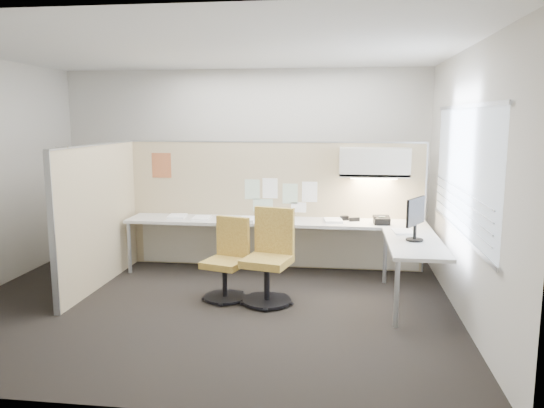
# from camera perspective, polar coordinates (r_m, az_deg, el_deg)

# --- Properties ---
(floor) EXTENTS (5.50, 4.50, 0.01)m
(floor) POSITION_cam_1_polar(r_m,az_deg,el_deg) (6.20, -6.87, -10.52)
(floor) COLOR black
(floor) RESTS_ON ground
(ceiling) EXTENTS (5.50, 4.50, 0.01)m
(ceiling) POSITION_cam_1_polar(r_m,az_deg,el_deg) (5.88, -7.41, 16.22)
(ceiling) COLOR white
(ceiling) RESTS_ON wall_back
(wall_back) EXTENTS (5.50, 0.02, 2.80)m
(wall_back) POSITION_cam_1_polar(r_m,az_deg,el_deg) (8.06, -3.10, 4.37)
(wall_back) COLOR beige
(wall_back) RESTS_ON ground
(wall_front) EXTENTS (5.50, 0.02, 2.80)m
(wall_front) POSITION_cam_1_polar(r_m,az_deg,el_deg) (3.76, -15.77, -1.57)
(wall_front) COLOR beige
(wall_front) RESTS_ON ground
(wall_right) EXTENTS (0.02, 4.50, 2.80)m
(wall_right) POSITION_cam_1_polar(r_m,az_deg,el_deg) (5.82, 20.08, 1.94)
(wall_right) COLOR beige
(wall_right) RESTS_ON ground
(window_pane) EXTENTS (0.01, 2.80, 1.30)m
(window_pane) POSITION_cam_1_polar(r_m,az_deg,el_deg) (5.80, 19.92, 3.42)
(window_pane) COLOR #A3B0BE
(window_pane) RESTS_ON wall_right
(partition_back) EXTENTS (4.10, 0.06, 1.75)m
(partition_back) POSITION_cam_1_polar(r_m,az_deg,el_deg) (7.40, 0.20, -0.15)
(partition_back) COLOR tan
(partition_back) RESTS_ON floor
(partition_left) EXTENTS (0.06, 2.20, 1.75)m
(partition_left) POSITION_cam_1_polar(r_m,az_deg,el_deg) (6.93, -18.07, -1.25)
(partition_left) COLOR tan
(partition_left) RESTS_ON floor
(desk) EXTENTS (4.00, 2.07, 0.73)m
(desk) POSITION_cam_1_polar(r_m,az_deg,el_deg) (6.95, 2.82, -3.07)
(desk) COLOR beige
(desk) RESTS_ON floor
(overhead_bin) EXTENTS (0.90, 0.36, 0.38)m
(overhead_bin) POSITION_cam_1_polar(r_m,az_deg,el_deg) (7.07, 10.94, 4.43)
(overhead_bin) COLOR beige
(overhead_bin) RESTS_ON partition_back
(task_light_strip) EXTENTS (0.60, 0.06, 0.02)m
(task_light_strip) POSITION_cam_1_polar(r_m,az_deg,el_deg) (7.09, 10.89, 2.73)
(task_light_strip) COLOR #FFEABF
(task_light_strip) RESTS_ON overhead_bin
(pinned_papers) EXTENTS (1.01, 0.00, 0.47)m
(pinned_papers) POSITION_cam_1_polar(r_m,az_deg,el_deg) (7.33, 0.79, 1.01)
(pinned_papers) COLOR #8CBF8C
(pinned_papers) RESTS_ON partition_back
(poster) EXTENTS (0.28, 0.00, 0.35)m
(poster) POSITION_cam_1_polar(r_m,az_deg,el_deg) (7.67, -11.80, 4.09)
(poster) COLOR orange
(poster) RESTS_ON partition_back
(chair_left) EXTENTS (0.54, 0.56, 0.93)m
(chair_left) POSITION_cam_1_polar(r_m,az_deg,el_deg) (6.20, -4.81, -6.21)
(chair_left) COLOR black
(chair_left) RESTS_ON floor
(chair_right) EXTENTS (0.59, 0.61, 1.05)m
(chair_right) POSITION_cam_1_polar(r_m,az_deg,el_deg) (6.05, -0.28, -6.01)
(chair_right) COLOR black
(chair_right) RESTS_ON floor
(monitor) EXTENTS (0.25, 0.41, 0.48)m
(monitor) POSITION_cam_1_polar(r_m,az_deg,el_deg) (6.06, 15.18, -1.28)
(monitor) COLOR black
(monitor) RESTS_ON desk
(phone) EXTENTS (0.22, 0.21, 0.12)m
(phone) POSITION_cam_1_polar(r_m,az_deg,el_deg) (6.96, 11.67, -1.73)
(phone) COLOR black
(phone) RESTS_ON desk
(stapler) EXTENTS (0.15, 0.08, 0.05)m
(stapler) POSITION_cam_1_polar(r_m,az_deg,el_deg) (7.10, 8.86, -1.65)
(stapler) COLOR black
(stapler) RESTS_ON desk
(tape_dispenser) EXTENTS (0.11, 0.09, 0.06)m
(tape_dispenser) POSITION_cam_1_polar(r_m,az_deg,el_deg) (7.15, 7.80, -1.51)
(tape_dispenser) COLOR black
(tape_dispenser) RESTS_ON desk
(coat_hook) EXTENTS (0.18, 0.43, 1.31)m
(coat_hook) POSITION_cam_1_polar(r_m,az_deg,el_deg) (6.19, -22.18, 2.43)
(coat_hook) COLOR silver
(coat_hook) RESTS_ON partition_left
(paper_stack_0) EXTENTS (0.26, 0.32, 0.03)m
(paper_stack_0) POSITION_cam_1_polar(r_m,az_deg,el_deg) (7.42, -10.14, -1.30)
(paper_stack_0) COLOR white
(paper_stack_0) RESTS_ON desk
(paper_stack_1) EXTENTS (0.25, 0.31, 0.02)m
(paper_stack_1) POSITION_cam_1_polar(r_m,az_deg,el_deg) (7.26, -7.57, -1.49)
(paper_stack_1) COLOR white
(paper_stack_1) RESTS_ON desk
(paper_stack_2) EXTENTS (0.26, 0.32, 0.04)m
(paper_stack_2) POSITION_cam_1_polar(r_m,az_deg,el_deg) (7.02, -2.62, -1.69)
(paper_stack_2) COLOR white
(paper_stack_2) RESTS_ON desk
(paper_stack_3) EXTENTS (0.27, 0.33, 0.03)m
(paper_stack_3) POSITION_cam_1_polar(r_m,az_deg,el_deg) (7.05, 6.60, -1.76)
(paper_stack_3) COLOR white
(paper_stack_3) RESTS_ON desk
(paper_stack_4) EXTENTS (0.26, 0.32, 0.02)m
(paper_stack_4) POSITION_cam_1_polar(r_m,az_deg,el_deg) (6.52, 13.91, -2.90)
(paper_stack_4) COLOR white
(paper_stack_4) RESTS_ON desk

